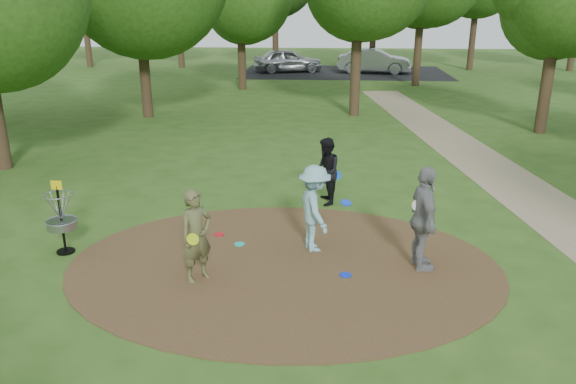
{
  "coord_description": "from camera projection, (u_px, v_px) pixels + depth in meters",
  "views": [
    {
      "loc": [
        0.75,
        -9.81,
        4.93
      ],
      "look_at": [
        0.0,
        1.2,
        1.1
      ],
      "focal_mm": 35.0,
      "sensor_mm": 36.0,
      "label": 1
    }
  ],
  "objects": [
    {
      "name": "ground",
      "position": [
        284.0,
        265.0,
        10.91
      ],
      "size": [
        100.0,
        100.0,
        0.0
      ],
      "primitive_type": "plane",
      "color": "#2D5119",
      "rests_on": "ground"
    },
    {
      "name": "dirt_clearing",
      "position": [
        284.0,
        265.0,
        10.91
      ],
      "size": [
        8.4,
        8.4,
        0.02
      ],
      "primitive_type": "cylinder",
      "color": "#47301C",
      "rests_on": "ground"
    },
    {
      "name": "parking_lot",
      "position": [
        345.0,
        72.0,
        39.06
      ],
      "size": [
        14.0,
        8.0,
        0.01
      ],
      "primitive_type": "cube",
      "color": "black",
      "rests_on": "ground"
    },
    {
      "name": "player_observer_with_disc",
      "position": [
        196.0,
        236.0,
        10.1
      ],
      "size": [
        0.74,
        0.74,
        1.73
      ],
      "color": "brown",
      "rests_on": "ground"
    },
    {
      "name": "player_throwing_with_disc",
      "position": [
        315.0,
        209.0,
        11.32
      ],
      "size": [
        1.29,
        1.32,
        1.8
      ],
      "color": "#82BAC1",
      "rests_on": "ground"
    },
    {
      "name": "player_walking_with_disc",
      "position": [
        326.0,
        172.0,
        13.92
      ],
      "size": [
        0.76,
        0.88,
        1.69
      ],
      "color": "black",
      "rests_on": "ground"
    },
    {
      "name": "player_waiting_with_disc",
      "position": [
        424.0,
        219.0,
        10.47
      ],
      "size": [
        0.65,
        1.25,
        2.04
      ],
      "color": "gray",
      "rests_on": "ground"
    },
    {
      "name": "disc_ground_cyan",
      "position": [
        239.0,
        244.0,
        11.79
      ],
      "size": [
        0.22,
        0.22,
        0.02
      ],
      "primitive_type": "cylinder",
      "color": "#16B6B3",
      "rests_on": "dirt_clearing"
    },
    {
      "name": "disc_ground_blue",
      "position": [
        345.0,
        275.0,
        10.48
      ],
      "size": [
        0.22,
        0.22,
        0.02
      ],
      "primitive_type": "cylinder",
      "color": "#0D2DE3",
      "rests_on": "dirt_clearing"
    },
    {
      "name": "disc_ground_red",
      "position": [
        219.0,
        234.0,
        12.27
      ],
      "size": [
        0.22,
        0.22,
        0.02
      ],
      "primitive_type": "cylinder",
      "color": "red",
      "rests_on": "dirt_clearing"
    },
    {
      "name": "car_left",
      "position": [
        288.0,
        60.0,
        38.97
      ],
      "size": [
        5.06,
        2.98,
        1.61
      ],
      "primitive_type": "imported",
      "rotation": [
        0.0,
        0.0,
        1.81
      ],
      "color": "#A4A7AB",
      "rests_on": "ground"
    },
    {
      "name": "car_right",
      "position": [
        374.0,
        61.0,
        38.42
      ],
      "size": [
        5.12,
        2.26,
        1.63
      ],
      "primitive_type": "imported",
      "rotation": [
        0.0,
        0.0,
        1.46
      ],
      "color": "#9A9DA1",
      "rests_on": "ground"
    },
    {
      "name": "disc_golf_basket",
      "position": [
        60.0,
        212.0,
        11.19
      ],
      "size": [
        0.63,
        0.63,
        1.54
      ],
      "color": "black",
      "rests_on": "ground"
    }
  ]
}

